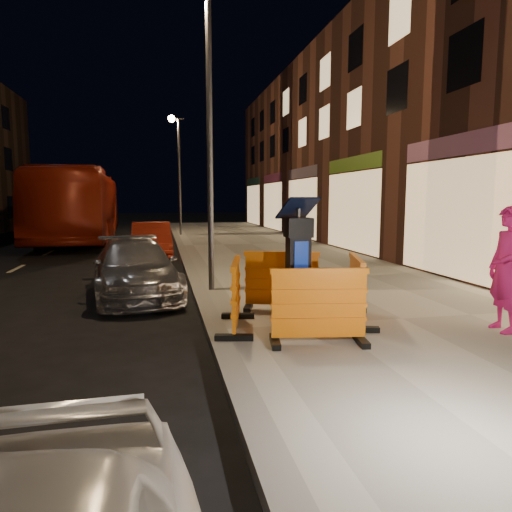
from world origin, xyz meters
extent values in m
plane|color=black|center=(0.00, 0.00, 0.00)|extent=(120.00, 120.00, 0.00)
cube|color=gray|center=(3.00, 0.00, 0.07)|extent=(6.00, 60.00, 0.15)
cube|color=slate|center=(0.00, 0.00, 0.07)|extent=(0.30, 60.00, 0.15)
cube|color=black|center=(1.24, 0.01, 1.06)|extent=(0.70, 0.70, 1.83)
cube|color=orange|center=(1.24, -0.94, 0.66)|extent=(1.38, 0.74, 1.02)
cube|color=orange|center=(1.24, 0.96, 0.66)|extent=(1.41, 0.90, 1.02)
cube|color=orange|center=(0.29, 0.01, 0.66)|extent=(0.80, 1.39, 1.02)
cube|color=orange|center=(2.19, 0.01, 0.66)|extent=(0.88, 1.41, 1.02)
imported|color=#BBBBC0|center=(-1.34, 3.40, 0.00)|extent=(2.19, 4.27, 1.18)
imported|color=maroon|center=(-1.11, 9.83, 0.00)|extent=(1.43, 3.79, 1.24)
imported|color=maroon|center=(-4.59, 16.83, 0.00)|extent=(3.44, 12.50, 3.45)
imported|color=#AC165E|center=(4.08, -0.92, 1.06)|extent=(0.51, 0.71, 1.83)
cylinder|color=#3F3F44|center=(0.25, 3.00, 3.15)|extent=(0.12, 0.12, 6.00)
cylinder|color=#3F3F44|center=(0.25, 18.00, 3.15)|extent=(0.12, 0.12, 6.00)
camera|label=1|loc=(-0.77, -6.52, 2.08)|focal=32.00mm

